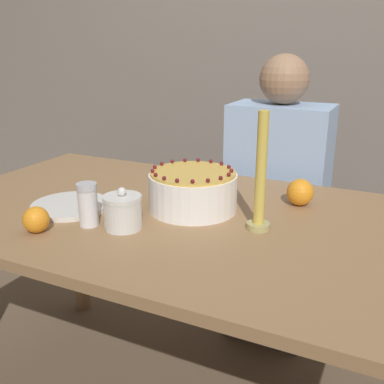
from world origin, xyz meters
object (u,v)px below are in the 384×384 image
(cake, at_px, (192,191))
(sugar_bowl, at_px, (123,212))
(candle, at_px, (260,182))
(person_man_blue_shirt, at_px, (275,220))
(sugar_shaker, at_px, (88,204))

(cake, bearing_deg, sugar_bowl, -116.72)
(cake, relative_size, candle, 0.82)
(candle, distance_m, person_man_blue_shirt, 0.78)
(candle, xyz_separation_m, person_man_blue_shirt, (-0.13, 0.67, -0.37))
(sugar_shaker, distance_m, candle, 0.48)
(candle, bearing_deg, cake, 165.78)
(sugar_shaker, relative_size, person_man_blue_shirt, 0.10)
(sugar_bowl, distance_m, sugar_shaker, 0.10)
(sugar_shaker, xyz_separation_m, person_man_blue_shirt, (0.31, 0.85, -0.30))
(sugar_bowl, xyz_separation_m, sugar_shaker, (-0.10, -0.02, 0.01))
(candle, relative_size, person_man_blue_shirt, 0.27)
(sugar_bowl, height_order, candle, candle)
(sugar_bowl, bearing_deg, candle, 24.68)
(candle, height_order, person_man_blue_shirt, person_man_blue_shirt)
(candle, bearing_deg, sugar_bowl, -155.32)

